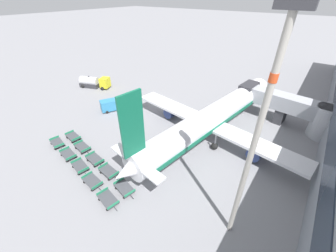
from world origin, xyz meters
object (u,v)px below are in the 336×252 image
baggage_dolly_row_near_col_a (57,143)px  baggage_dolly_row_mid_a_col_a (73,137)px  baggage_dolly_row_mid_a_col_e (124,188)px  baggage_dolly_row_mid_a_col_c (95,159)px  baggage_dolly_row_mid_a_col_d (109,172)px  airplane (212,118)px  baggage_dolly_row_near_col_b (68,154)px  baggage_dolly_row_near_col_c (80,166)px  baggage_dolly_row_near_col_d (92,181)px  fuel_tanker_primary (93,82)px  service_van (113,104)px  baggage_dolly_row_near_col_e (108,199)px  apron_light_mast (258,130)px  baggage_dolly_row_mid_a_col_b (82,147)px

baggage_dolly_row_near_col_a → baggage_dolly_row_mid_a_col_a: (0.56, 2.54, 0.00)m
baggage_dolly_row_mid_a_col_a → baggage_dolly_row_mid_a_col_e: 15.27m
baggage_dolly_row_mid_a_col_a → baggage_dolly_row_mid_a_col_c: bearing=-9.7°
baggage_dolly_row_mid_a_col_d → baggage_dolly_row_mid_a_col_e: same height
airplane → baggage_dolly_row_near_col_a: airplane is taller
baggage_dolly_row_near_col_b → baggage_dolly_row_mid_a_col_c: 4.52m
baggage_dolly_row_near_col_c → baggage_dolly_row_near_col_b: bearing=173.4°
baggage_dolly_row_near_col_b → baggage_dolly_row_near_col_d: 7.50m
fuel_tanker_primary → baggage_dolly_row_near_col_d: size_ratio=2.37×
service_van → baggage_dolly_row_near_col_e: 23.41m
fuel_tanker_primary → baggage_dolly_row_near_col_d: (27.01, -20.43, -0.81)m
service_van → baggage_dolly_row_near_col_e: service_van is taller
service_van → baggage_dolly_row_near_col_b: 15.40m
baggage_dolly_row_near_col_c → apron_light_mast: (20.52, 4.27, 12.33)m
service_van → baggage_dolly_row_near_col_b: size_ratio=1.55×
baggage_dolly_row_mid_a_col_b → apron_light_mast: bearing=3.6°
airplane → baggage_dolly_row_mid_a_col_c: 19.70m
airplane → baggage_dolly_row_mid_a_col_b: bearing=-132.1°
baggage_dolly_row_mid_a_col_c → apron_light_mast: size_ratio=0.16×
airplane → baggage_dolly_row_mid_a_col_b: airplane is taller
fuel_tanker_primary → baggage_dolly_row_near_col_e: size_ratio=2.35×
baggage_dolly_row_near_col_e → apron_light_mast: size_ratio=0.16×
airplane → fuel_tanker_primary: (-34.17, 1.12, -2.12)m
fuel_tanker_primary → baggage_dolly_row_near_col_c: size_ratio=2.35×
baggage_dolly_row_mid_a_col_b → baggage_dolly_row_near_col_e: bearing=-20.1°
airplane → baggage_dolly_row_mid_a_col_c: size_ratio=11.07×
baggage_dolly_row_near_col_c → baggage_dolly_row_mid_a_col_e: same height
baggage_dolly_row_near_col_a → baggage_dolly_row_mid_a_col_c: size_ratio=1.01×
baggage_dolly_row_mid_a_col_c → baggage_dolly_row_mid_a_col_d: same height
baggage_dolly_row_mid_a_col_b → baggage_dolly_row_mid_a_col_d: 7.57m
baggage_dolly_row_near_col_b → baggage_dolly_row_near_col_d: (7.42, -1.09, 0.00)m
apron_light_mast → baggage_dolly_row_near_col_d: bearing=-163.7°
service_van → baggage_dolly_row_near_col_c: service_van is taller
fuel_tanker_primary → baggage_dolly_row_near_col_d: 33.88m
baggage_dolly_row_near_col_e → baggage_dolly_row_mid_a_col_d: (-3.51, 3.03, 0.00)m
baggage_dolly_row_near_col_a → baggage_dolly_row_near_col_e: bearing=-8.2°
baggage_dolly_row_mid_a_col_d → baggage_dolly_row_mid_a_col_b: bearing=172.5°
baggage_dolly_row_near_col_e → baggage_dolly_row_mid_a_col_b: same height
baggage_dolly_row_mid_a_col_e → baggage_dolly_row_mid_a_col_b: bearing=171.5°
baggage_dolly_row_near_col_c → baggage_dolly_row_mid_a_col_c: 2.22m
apron_light_mast → baggage_dolly_row_near_col_a: bearing=-173.3°
service_van → baggage_dolly_row_mid_a_col_e: 22.17m
baggage_dolly_row_mid_a_col_b → baggage_dolly_row_near_col_c: bearing=-38.4°
baggage_dolly_row_mid_a_col_b → baggage_dolly_row_mid_a_col_d: bearing=-7.5°
service_van → apron_light_mast: (30.18, -10.34, 11.53)m
fuel_tanker_primary → baggage_dolly_row_mid_a_col_a: bearing=-45.3°
baggage_dolly_row_near_col_e → baggage_dolly_row_near_col_d: bearing=171.0°
baggage_dolly_row_near_col_e → baggage_dolly_row_mid_a_col_c: (-7.07, 3.44, 0.00)m
baggage_dolly_row_mid_a_col_d → fuel_tanker_primary: bearing=146.6°
apron_light_mast → airplane: bearing=123.9°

